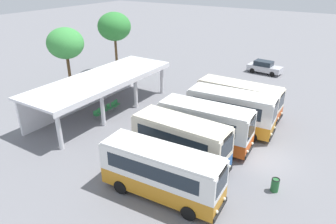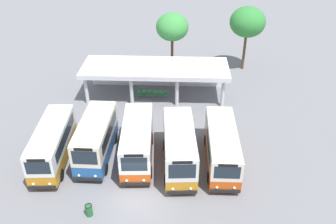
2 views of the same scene
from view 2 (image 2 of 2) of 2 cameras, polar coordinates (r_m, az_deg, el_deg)
The scene contains 16 objects.
ground_plane at distance 26.17m, azimuth -4.81°, elevation -13.94°, with size 180.00×180.00×0.00m, color slate.
city_bus_nearest_orange at distance 29.74m, azimuth -18.01°, elevation -4.73°, with size 2.56×7.56×3.21m.
city_bus_second_in_row at distance 29.20m, azimuth -11.46°, elevation -4.07°, with size 2.46×6.78×3.48m.
city_bus_middle_cream at distance 28.53m, azimuth -4.93°, elevation -4.61°, with size 2.69×7.24×3.33m.
city_bus_fourth_amber at distance 27.73m, azimuth 1.81°, elevation -5.57°, with size 2.79×7.28×3.44m.
city_bus_fifth_blue at distance 28.45m, azimuth 8.62°, elevation -5.32°, with size 2.37×7.70×3.09m.
terminal_canopy at distance 38.04m, azimuth -1.97°, elevation 6.67°, with size 15.18×5.22×3.40m.
waiting_chair_end_by_column at distance 37.99m, azimuth -4.79°, elevation 3.01°, with size 0.45×0.45×0.86m.
waiting_chair_second_from_end at distance 38.02m, azimuth -3.89°, elevation 3.07°, with size 0.45×0.45×0.86m.
waiting_chair_middle_seat at distance 37.96m, azimuth -3.00°, elevation 3.06°, with size 0.45×0.45×0.86m.
waiting_chair_fourth_seat at distance 37.88m, azimuth -2.12°, elevation 3.01°, with size 0.45×0.45×0.86m.
waiting_chair_fifth_seat at distance 37.78m, azimuth -1.23°, elevation 2.95°, with size 0.45×0.45×0.86m.
waiting_chair_far_end_seat at distance 37.87m, azimuth -0.33°, elevation 3.03°, with size 0.45×0.45×0.86m.
roadside_tree_behind_canopy at distance 42.16m, azimuth 0.69°, elevation 13.43°, with size 3.77×3.77×7.12m.
roadside_tree_east_of_canopy at distance 43.65m, azimuth 12.63°, elevation 13.86°, with size 4.16×4.16×7.67m.
litter_bin_apron at distance 25.40m, azimuth -12.55°, elevation -15.09°, with size 0.49×0.49×0.90m.
Camera 2 is at (2.89, -18.15, 18.63)m, focal length 38.06 mm.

